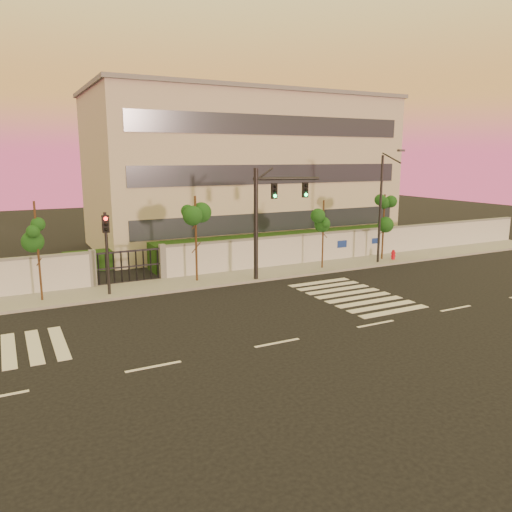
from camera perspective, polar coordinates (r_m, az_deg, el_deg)
name	(u,v)px	position (r m, az deg, el deg)	size (l,w,h in m)	color
ground	(277,343)	(20.08, 2.44, -9.90)	(120.00, 120.00, 0.00)	black
sidewalk	(188,283)	(29.21, -7.81, -3.06)	(60.00, 3.00, 0.15)	gray
perimeter_wall	(181,261)	(30.41, -8.62, -0.59)	(60.00, 0.36, 2.20)	silver
hedge_row	(182,256)	(33.33, -8.40, 0.02)	(41.00, 4.25, 1.80)	black
institutional_building	(241,170)	(42.41, -1.68, 9.78)	(24.40, 12.40, 12.25)	#BFB6A1
road_markings	(205,321)	(22.63, -5.84, -7.45)	(57.00, 7.62, 0.02)	silver
street_tree_c	(37,229)	(26.84, -23.79, 2.87)	(1.34, 1.07, 5.14)	#382314
street_tree_d	(196,219)	(28.80, -6.89, 4.17)	(1.55, 1.24, 5.07)	#382314
street_tree_e	(323,219)	(32.36, 7.72, 4.21)	(1.33, 1.06, 4.53)	#382314
street_tree_f	(384,212)	(35.99, 14.44, 4.87)	(1.52, 1.21, 4.71)	#382314
traffic_signal_main	(269,210)	(29.28, 1.46, 5.27)	(4.17, 0.99, 6.63)	black
traffic_signal_secondary	(107,244)	(26.89, -16.70, 1.35)	(0.35, 0.34, 4.47)	black
streetlight_east	(382,204)	(34.59, 14.22, 5.81)	(0.46, 1.86, 7.71)	black
fire_hydrant	(393,256)	(36.41, 15.41, 0.04)	(0.33, 0.31, 0.84)	red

